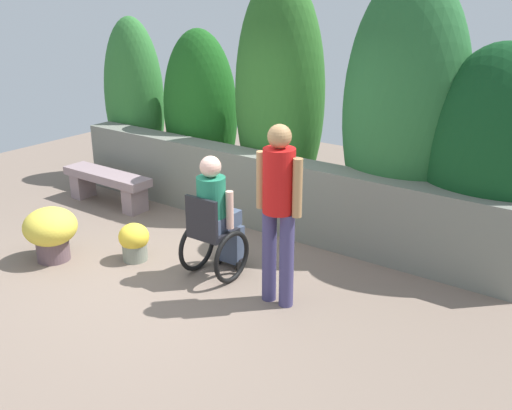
{
  "coord_description": "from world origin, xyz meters",
  "views": [
    {
      "loc": [
        4.06,
        -3.98,
        2.93
      ],
      "look_at": [
        0.77,
        0.54,
        0.85
      ],
      "focal_mm": 41.69,
      "sensor_mm": 36.0,
      "label": 1
    }
  ],
  "objects_px": {
    "stone_bench": "(107,183)",
    "person_standing_companion": "(279,204)",
    "flower_pot_purple_near": "(51,231)",
    "person_in_wheelchair": "(215,220)",
    "flower_pot_terracotta_by_wall": "(134,241)"
  },
  "relations": [
    {
      "from": "person_in_wheelchair",
      "to": "flower_pot_terracotta_by_wall",
      "type": "height_order",
      "value": "person_in_wheelchair"
    },
    {
      "from": "stone_bench",
      "to": "flower_pot_terracotta_by_wall",
      "type": "height_order",
      "value": "stone_bench"
    },
    {
      "from": "person_in_wheelchair",
      "to": "person_standing_companion",
      "type": "xyz_separation_m",
      "value": [
        0.86,
        -0.11,
        0.41
      ]
    },
    {
      "from": "person_in_wheelchair",
      "to": "flower_pot_terracotta_by_wall",
      "type": "bearing_deg",
      "value": -174.51
    },
    {
      "from": "person_in_wheelchair",
      "to": "flower_pot_purple_near",
      "type": "distance_m",
      "value": 1.92
    },
    {
      "from": "person_in_wheelchair",
      "to": "person_standing_companion",
      "type": "distance_m",
      "value": 0.96
    },
    {
      "from": "stone_bench",
      "to": "flower_pot_purple_near",
      "type": "xyz_separation_m",
      "value": [
        0.9,
        -1.58,
        0.04
      ]
    },
    {
      "from": "person_in_wheelchair",
      "to": "person_standing_companion",
      "type": "bearing_deg",
      "value": -17.18
    },
    {
      "from": "flower_pot_purple_near",
      "to": "flower_pot_terracotta_by_wall",
      "type": "xyz_separation_m",
      "value": [
        0.75,
        0.54,
        -0.12
      ]
    },
    {
      "from": "stone_bench",
      "to": "person_standing_companion",
      "type": "distance_m",
      "value": 3.67
    },
    {
      "from": "stone_bench",
      "to": "flower_pot_purple_near",
      "type": "distance_m",
      "value": 1.82
    },
    {
      "from": "person_standing_companion",
      "to": "person_in_wheelchair",
      "type": "bearing_deg",
      "value": -176.14
    },
    {
      "from": "flower_pot_purple_near",
      "to": "person_standing_companion",
      "type": "bearing_deg",
      "value": 15.07
    },
    {
      "from": "stone_bench",
      "to": "person_standing_companion",
      "type": "relative_size",
      "value": 0.82
    },
    {
      "from": "person_in_wheelchair",
      "to": "flower_pot_purple_near",
      "type": "height_order",
      "value": "person_in_wheelchair"
    }
  ]
}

